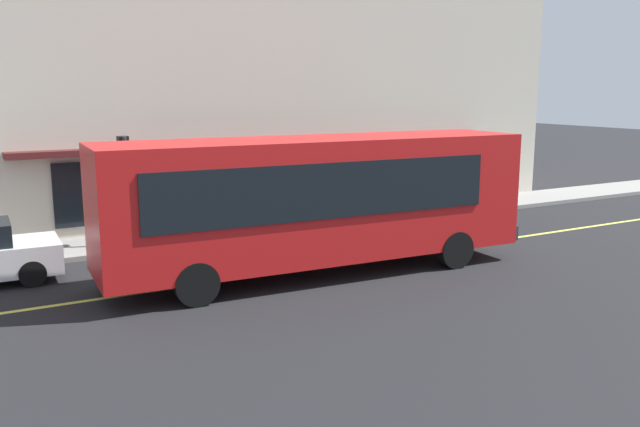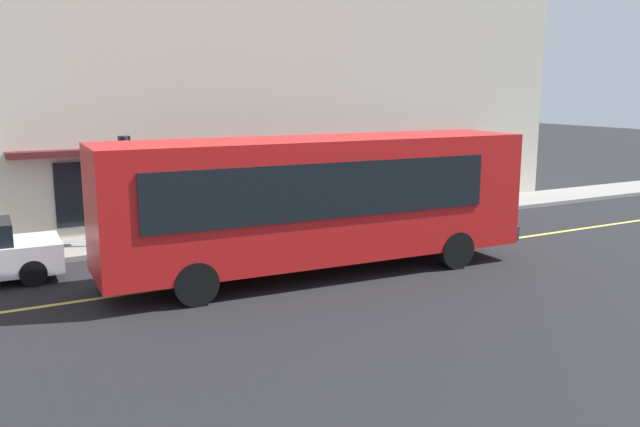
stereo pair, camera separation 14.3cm
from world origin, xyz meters
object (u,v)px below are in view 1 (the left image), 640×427
(pedestrian_waiting, at_px, (405,181))
(bus, at_px, (319,198))
(car_maroon, at_px, (218,231))
(traffic_light, at_px, (124,164))

(pedestrian_waiting, bearing_deg, bus, -139.61)
(bus, relative_size, car_maroon, 2.55)
(traffic_light, height_order, car_maroon, traffic_light)
(car_maroon, height_order, pedestrian_waiting, pedestrian_waiting)
(car_maroon, bearing_deg, pedestrian_waiting, 19.65)
(bus, xyz_separation_m, car_maroon, (-1.65, 2.92, -1.24))
(bus, height_order, car_maroon, bus)
(bus, distance_m, pedestrian_waiting, 9.37)
(pedestrian_waiting, bearing_deg, traffic_light, -174.84)
(traffic_light, xyz_separation_m, pedestrian_waiting, (10.80, 0.98, -1.34))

